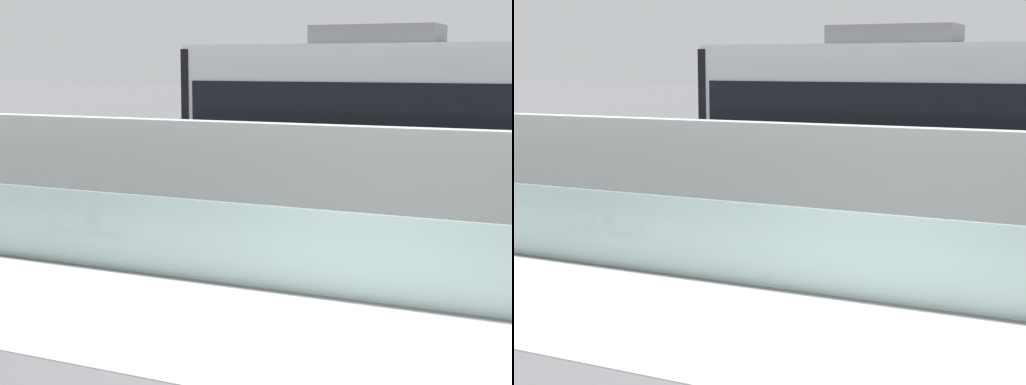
# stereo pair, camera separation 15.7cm
# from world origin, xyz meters

# --- Properties ---
(ground_plane) EXTENTS (200.00, 200.00, 0.00)m
(ground_plane) POSITION_xyz_m (0.00, 0.00, 0.00)
(ground_plane) COLOR slate
(bike_path_deck) EXTENTS (32.00, 3.20, 0.01)m
(bike_path_deck) POSITION_xyz_m (0.00, 0.00, 0.01)
(bike_path_deck) COLOR silver
(bike_path_deck) RESTS_ON ground
(glass_parapet) EXTENTS (32.00, 0.05, 1.17)m
(glass_parapet) POSITION_xyz_m (0.00, 1.85, 0.58)
(glass_parapet) COLOR silver
(glass_parapet) RESTS_ON ground
(concrete_barrier_wall) EXTENTS (32.00, 0.36, 2.16)m
(concrete_barrier_wall) POSITION_xyz_m (0.00, 3.65, 1.08)
(concrete_barrier_wall) COLOR silver
(concrete_barrier_wall) RESTS_ON ground
(tram_rail_near) EXTENTS (32.00, 0.08, 0.01)m
(tram_rail_near) POSITION_xyz_m (0.00, 6.13, 0.00)
(tram_rail_near) COLOR #595654
(tram_rail_near) RESTS_ON ground
(tram_rail_far) EXTENTS (32.00, 0.08, 0.01)m
(tram_rail_far) POSITION_xyz_m (0.00, 7.57, 0.00)
(tram_rail_far) COLOR #595654
(tram_rail_far) RESTS_ON ground
(tram) EXTENTS (11.06, 2.54, 3.81)m
(tram) POSITION_xyz_m (0.57, 6.85, 1.89)
(tram) COLOR silver
(tram) RESTS_ON ground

